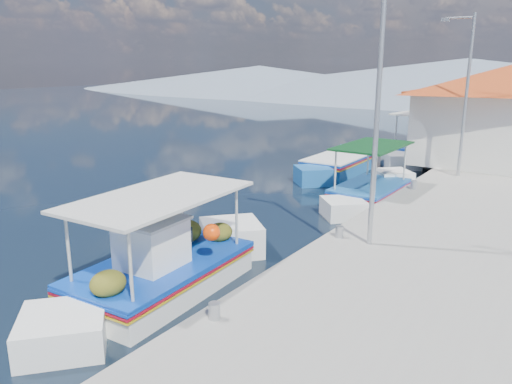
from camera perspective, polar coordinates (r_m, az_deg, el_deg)
The scene contains 9 objects.
ground at distance 13.47m, azimuth -9.29°, elevation -6.42°, with size 160.00×160.00×0.00m, color black.
quay at distance 15.96m, azimuth 22.48°, elevation -3.06°, with size 5.00×44.00×0.50m, color gray.
bollards at distance 15.68m, azimuth 14.55°, elevation -1.18°, with size 0.20×17.20×0.30m.
main_caique at distance 11.05m, azimuth -10.35°, elevation -8.74°, with size 2.35×7.23×2.38m.
caique_green_canopy at distance 18.01m, azimuth 12.95°, elevation -0.07°, with size 1.89×6.05×2.26m.
caique_blue_hull at distance 22.40m, azimuth 9.33°, elevation 2.91°, with size 1.98×6.54×1.16m.
caique_far at distance 26.59m, azimuth 18.97°, elevation 4.54°, with size 3.01×7.51×2.66m.
lamp_post_near at distance 11.86m, azimuth 13.30°, elevation 9.68°, with size 1.21×0.14×6.00m.
lamp_post_far at distance 20.50m, azimuth 22.69°, elevation 10.90°, with size 1.21×0.14×6.00m.
Camera 1 is at (8.78, -9.02, 4.80)m, focal length 35.05 mm.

